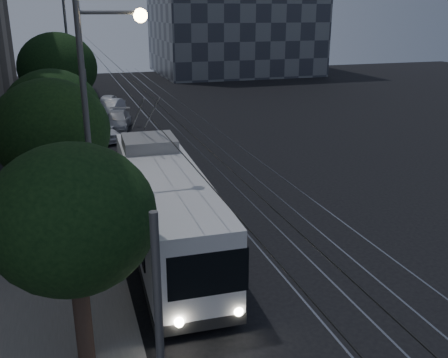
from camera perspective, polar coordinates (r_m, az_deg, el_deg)
name	(u,v)px	position (r m, az deg, el deg)	size (l,w,h in m)	color
ground	(248,244)	(20.07, 2.75, -7.43)	(120.00, 120.00, 0.00)	black
sidewalk	(53,139)	(37.89, -18.96, 4.32)	(5.00, 90.00, 0.15)	gray
tram_rails	(189,130)	(38.92, -4.08, 5.56)	(4.52, 90.00, 0.02)	#919299
overhead_wires	(85,90)	(37.27, -15.60, 9.76)	(2.23, 90.00, 6.00)	black
trolleybus	(164,205)	(19.36, -6.88, -2.97)	(3.05, 12.61, 5.63)	silver
pickup_silver	(139,169)	(26.82, -9.65, 1.15)	(2.88, 6.24, 1.73)	#B1B3B9
car_white_a	(99,130)	(36.81, -14.10, 5.49)	(1.81, 4.51, 1.54)	white
car_white_b	(117,121)	(40.02, -12.14, 6.55)	(1.93, 4.74, 1.38)	#AFAFB3
car_white_c	(110,108)	(45.29, -12.89, 7.93)	(1.53, 4.40, 1.45)	white
car_white_d	(107,103)	(47.98, -13.20, 8.46)	(1.65, 4.11, 1.40)	silver
tree_0	(72,219)	(12.40, -16.94, -4.42)	(4.04, 4.04, 5.98)	#32221C
tree_1	(51,132)	(19.79, -19.14, 5.11)	(4.36, 4.36, 6.52)	#32221C
tree_2	(53,113)	(25.74, -18.93, 7.18)	(4.63, 4.63, 6.23)	#32221C
tree_3	(58,68)	(38.76, -18.47, 11.92)	(5.60, 5.60, 7.41)	#32221C
tree_4	(57,66)	(42.27, -18.54, 12.15)	(4.98, 4.98, 6.95)	#32221C
tree_5	(55,65)	(50.79, -18.77, 12.24)	(4.08, 4.08, 5.81)	#32221C
streetlamp_near	(99,117)	(16.81, -14.11, 6.90)	(2.24, 0.44, 9.14)	#5D5D60
streetlamp_far	(73,45)	(41.77, -16.86, 14.48)	(2.53, 0.44, 10.52)	#5D5D60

